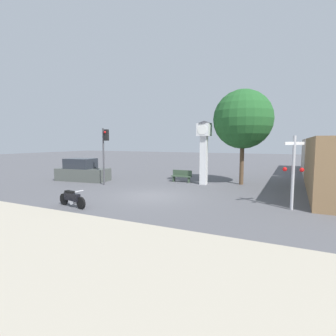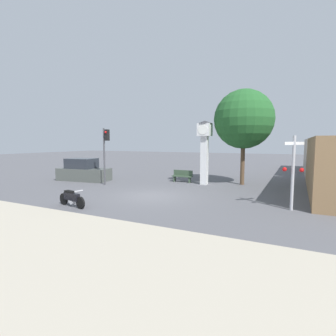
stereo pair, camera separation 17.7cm
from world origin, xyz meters
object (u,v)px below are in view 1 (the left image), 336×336
at_px(traffic_light, 105,146).
at_px(motorcycle, 72,198).
at_px(clock_tower, 204,143).
at_px(railroad_crossing_signal, 293,170).
at_px(street_tree, 243,119).
at_px(bench, 182,176).
at_px(freight_train, 324,160).
at_px(parked_car, 82,171).

bearing_deg(traffic_light, motorcycle, -64.93).
bearing_deg(motorcycle, clock_tower, 79.30).
distance_m(motorcycle, clock_tower, 10.29).
distance_m(railroad_crossing_signal, street_tree, 7.82).
bearing_deg(street_tree, railroad_crossing_signal, -61.82).
distance_m(railroad_crossing_signal, bench, 9.77).
bearing_deg(freight_train, railroad_crossing_signal, -100.98).
distance_m(motorcycle, street_tree, 12.86).
height_order(bench, parked_car, parked_car).
bearing_deg(street_tree, freight_train, 41.69).
distance_m(traffic_light, street_tree, 10.16).
xyz_separation_m(clock_tower, railroad_crossing_signal, (5.97, -5.23, -1.21)).
distance_m(clock_tower, traffic_light, 7.19).
relative_size(motorcycle, street_tree, 0.28).
height_order(traffic_light, railroad_crossing_signal, traffic_light).
relative_size(freight_train, traffic_light, 5.69).
height_order(freight_train, traffic_light, traffic_light).
height_order(clock_tower, freight_train, clock_tower).
distance_m(clock_tower, freight_train, 10.37).
relative_size(street_tree, bench, 4.31).
height_order(railroad_crossing_signal, bench, railroad_crossing_signal).
height_order(clock_tower, bench, clock_tower).
bearing_deg(railroad_crossing_signal, bench, 144.53).
relative_size(railroad_crossing_signal, street_tree, 0.50).
relative_size(clock_tower, traffic_light, 1.13).
relative_size(traffic_light, street_tree, 0.60).
distance_m(motorcycle, railroad_crossing_signal, 10.48).
bearing_deg(motorcycle, traffic_light, 125.59).
distance_m(clock_tower, parked_car, 10.05).
bearing_deg(clock_tower, motorcycle, -111.22).
height_order(freight_train, street_tree, street_tree).
bearing_deg(clock_tower, street_tree, 24.96).
relative_size(traffic_light, railroad_crossing_signal, 1.20).
relative_size(motorcycle, parked_car, 0.44).
relative_size(traffic_light, bench, 2.58).
xyz_separation_m(freight_train, parked_car, (-17.65, -8.67, -0.95)).
bearing_deg(street_tree, motorcycle, -120.41).
distance_m(motorcycle, traffic_light, 6.96).
height_order(motorcycle, railroad_crossing_signal, railroad_crossing_signal).
xyz_separation_m(clock_tower, street_tree, (2.53, 1.18, 1.67)).
height_order(motorcycle, parked_car, parked_car).
distance_m(freight_train, railroad_crossing_signal, 11.66).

